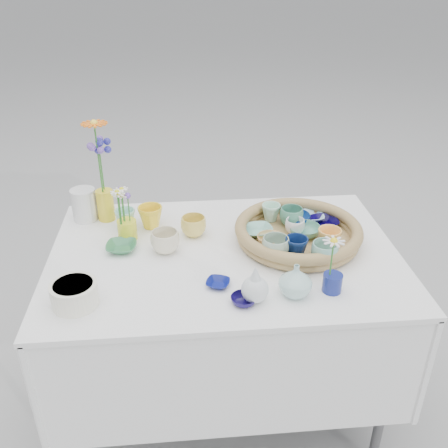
{
  "coord_description": "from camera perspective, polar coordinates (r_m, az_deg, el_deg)",
  "views": [
    {
      "loc": [
        -0.14,
        -1.53,
        1.73
      ],
      "look_at": [
        0.0,
        0.02,
        0.87
      ],
      "focal_mm": 40.0,
      "sensor_mm": 36.0,
      "label": 1
    }
  ],
  "objects": [
    {
      "name": "bud_vase_paleblue",
      "position": [
        1.54,
        3.58,
        -6.8
      ],
      "size": [
        0.1,
        0.1,
        0.13
      ],
      "primitive_type": null,
      "rotation": [
        0.0,
        0.0,
        0.14
      ],
      "color": "silver",
      "rests_on": "display_table"
    },
    {
      "name": "loose_ceramic_2",
      "position": [
        1.85,
        -11.63,
        -2.6
      ],
      "size": [
        0.12,
        0.12,
        0.03
      ],
      "primitive_type": "imported",
      "rotation": [
        0.0,
        0.0,
        -0.08
      ],
      "color": "#33784B",
      "rests_on": "display_table"
    },
    {
      "name": "loose_ceramic_1",
      "position": [
        1.9,
        -3.5,
        -0.26
      ],
      "size": [
        0.12,
        0.12,
        0.08
      ],
      "primitive_type": "imported",
      "rotation": [
        0.0,
        0.0,
        -0.21
      ],
      "color": "#DBC052",
      "rests_on": "display_table"
    },
    {
      "name": "tray_ceramic_8",
      "position": [
        2.02,
        9.88,
        0.84
      ],
      "size": [
        0.11,
        0.11,
        0.03
      ],
      "primitive_type": "imported",
      "rotation": [
        0.0,
        0.0,
        0.03
      ],
      "color": "#A8DCF3",
      "rests_on": "wicker_tray"
    },
    {
      "name": "single_daisy",
      "position": [
        1.59,
        12.21,
        -3.85
      ],
      "size": [
        0.1,
        0.1,
        0.14
      ],
      "primitive_type": null,
      "rotation": [
        0.0,
        0.0,
        0.24
      ],
      "color": "silver",
      "rests_on": "bud_vase_cobalt"
    },
    {
      "name": "wicker_tray",
      "position": [
        1.88,
        8.45,
        -0.97
      ],
      "size": [
        0.47,
        0.47,
        0.08
      ],
      "primitive_type": null,
      "color": "brown",
      "rests_on": "display_table"
    },
    {
      "name": "white_pitcher",
      "position": [
        2.08,
        -15.68,
        2.14
      ],
      "size": [
        0.17,
        0.15,
        0.13
      ],
      "primitive_type": null,
      "rotation": [
        0.0,
        0.0,
        -0.43
      ],
      "color": "silver",
      "rests_on": "display_table"
    },
    {
      "name": "bud_vase_seafoam",
      "position": [
        1.59,
        8.19,
        -6.38
      ],
      "size": [
        0.14,
        0.14,
        0.11
      ],
      "primitive_type": "imported",
      "rotation": [
        0.0,
        0.0,
        -0.42
      ],
      "color": "#A5CFC9",
      "rests_on": "display_table"
    },
    {
      "name": "tray_ceramic_4",
      "position": [
        1.74,
        5.91,
        -2.66
      ],
      "size": [
        0.13,
        0.13,
        0.08
      ],
      "primitive_type": "imported",
      "rotation": [
        0.0,
        0.0,
        -0.36
      ],
      "color": "#90AF98",
      "rests_on": "wicker_tray"
    },
    {
      "name": "hydrangea",
      "position": [
        2.01,
        -13.82,
        6.17
      ],
      "size": [
        0.07,
        0.07,
        0.25
      ],
      "primitive_type": null,
      "rotation": [
        0.0,
        0.0,
        0.05
      ],
      "color": "#2C2C9A",
      "rests_on": "tall_vase_yellow"
    },
    {
      "name": "tray_ceramic_9",
      "position": [
        1.75,
        8.25,
        -2.66
      ],
      "size": [
        0.1,
        0.1,
        0.07
      ],
      "primitive_type": "imported",
      "rotation": [
        0.0,
        0.0,
        0.38
      ],
      "color": "#0C1F4F",
      "rests_on": "wicker_tray"
    },
    {
      "name": "display_table",
      "position": [
        2.31,
        0.05,
        -19.51
      ],
      "size": [
        1.26,
        0.86,
        0.77
      ],
      "primitive_type": null,
      "color": "white",
      "rests_on": "ground"
    },
    {
      "name": "loose_ceramic_6",
      "position": [
        1.56,
        2.25,
        -8.68
      ],
      "size": [
        0.11,
        0.11,
        0.03
      ],
      "primitive_type": "imported",
      "rotation": [
        0.0,
        0.0,
        0.41
      ],
      "color": "#140C49",
      "rests_on": "display_table"
    },
    {
      "name": "tray_ceramic_5",
      "position": [
        1.89,
        3.92,
        -0.79
      ],
      "size": [
        0.12,
        0.12,
        0.03
      ],
      "primitive_type": "imported",
      "rotation": [
        0.0,
        0.0,
        0.14
      ],
      "color": "#72B2A1",
      "rests_on": "wicker_tray"
    },
    {
      "name": "tall_vase_yellow",
      "position": [
        2.06,
        -13.38,
        2.12
      ],
      "size": [
        0.08,
        0.08,
        0.13
      ],
      "primitive_type": "cylinder",
      "rotation": [
        0.0,
        0.0,
        0.26
      ],
      "color": "yellow",
      "rests_on": "display_table"
    },
    {
      "name": "loose_ceramic_3",
      "position": [
        1.81,
        -6.75,
        -2.03
      ],
      "size": [
        0.12,
        0.12,
        0.08
      ],
      "primitive_type": "imported",
      "rotation": [
        0.0,
        0.0,
        0.12
      ],
      "color": "beige",
      "rests_on": "display_table"
    },
    {
      "name": "tray_ceramic_11",
      "position": [
        1.74,
        11.42,
        -3.22
      ],
      "size": [
        0.1,
        0.1,
        0.07
      ],
      "primitive_type": "imported",
      "rotation": [
        0.0,
        0.0,
        -0.12
      ],
      "color": "#7AB4A3",
      "rests_on": "wicker_tray"
    },
    {
      "name": "tray_ceramic_7",
      "position": [
        1.9,
        8.1,
        -0.26
      ],
      "size": [
        0.08,
        0.08,
        0.06
      ],
      "primitive_type": "imported",
      "rotation": [
        0.0,
        0.0,
        0.08
      ],
      "color": "white",
      "rests_on": "wicker_tray"
    },
    {
      "name": "tray_ceramic_2",
      "position": [
        1.82,
        11.92,
        -1.7
      ],
      "size": [
        0.1,
        0.1,
        0.08
      ],
      "primitive_type": "imported",
      "rotation": [
        0.0,
        0.0,
        0.19
      ],
      "color": "#F6B252",
      "rests_on": "wicker_tray"
    },
    {
      "name": "ground",
      "position": [
        2.31,
        0.05,
        -19.51
      ],
      "size": [
        80.0,
        80.0,
        0.0
      ],
      "primitive_type": "plane",
      "color": "gray"
    },
    {
      "name": "tray_ceramic_6",
      "position": [
        1.98,
        5.39,
        1.32
      ],
      "size": [
        0.08,
        0.08,
        0.07
      ],
      "primitive_type": "imported",
      "rotation": [
        0.0,
        0.0,
        0.02
      ],
      "color": "#B4E8CC",
      "rests_on": "wicker_tray"
    },
    {
      "name": "tray_ceramic_1",
      "position": [
        1.98,
        11.35,
        0.21
      ],
      "size": [
        0.12,
        0.12,
        0.03
      ],
      "primitive_type": "imported",
      "rotation": [
        0.0,
        0.0,
        0.12
      ],
      "color": "#06002E",
      "rests_on": "wicker_tray"
    },
    {
      "name": "fluted_bowl",
      "position": [
        1.61,
        -16.72,
        -7.68
      ],
      "size": [
        0.17,
        0.17,
        0.08
      ],
      "primitive_type": null,
      "rotation": [
        0.0,
        0.0,
        0.23
      ],
      "color": "silver",
      "rests_on": "display_table"
    },
    {
      "name": "loose_ceramic_4",
      "position": [
        1.64,
        -0.7,
        -6.79
      ],
      "size": [
        0.1,
        0.1,
        0.02
      ],
      "primitive_type": "imported",
      "rotation": [
        0.0,
        0.0,
        -0.35
      ],
      "color": "navy",
      "rests_on": "display_table"
    },
    {
      "name": "tray_ceramic_3",
      "position": [
        1.9,
        9.18,
        -0.77
      ],
      "size": [
        0.15,
        0.15,
        0.04
      ],
      "primitive_type": "imported",
      "rotation": [
        0.0,
        0.0,
        -0.32
      ],
      "color": "#5A9C82",
      "rests_on": "wicker_tray"
    },
    {
      "name": "bud_vase_cobalt",
      "position": [
        1.64,
        12.28,
        -6.58
      ],
      "size": [
        0.08,
        0.08,
        0.06
      ],
      "primitive_type": "cylinder",
      "rotation": [
        0.0,
        0.0,
        0.25
      ],
      "color": "navy",
      "rests_on": "display_table"
    },
    {
      "name": "tray_ceramic_10",
      "position": [
        1.83,
        5.32,
        -1.82
      ],
      "size": [
        0.12,
        0.12,
        0.03
      ],
      "primitive_type": "imported",
      "rotation": [
        0.0,
        0.0,
        -0.3
      ],
      "color": "#F0B970",
      "rests_on": "wicker_tray"
    },
    {
      "name": "daisy_cup",
      "position": [
        1.91,
        -11.0,
        -0.65
      ],
      "size": [
        0.08,
        0.08,
        0.08
      ],
      "primitive_type": "cylinder",
      "rotation": [
        0.0,
        0.0,
        -0.07
      ],
      "color": "yellow",
      "rests_on": "display_table"
    },
    {
      "name": "tray_ceramic_0",
      "position": [
        1.98,
        8.12,
        0.6
      ],
      "size": [
        0.15,
        0.15,
        0.04
      ],
      "primitive_type": "imported",
      "rotation": [
        0.0,
        0.0,
        -0.34
      ],
      "color": "navy",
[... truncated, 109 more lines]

